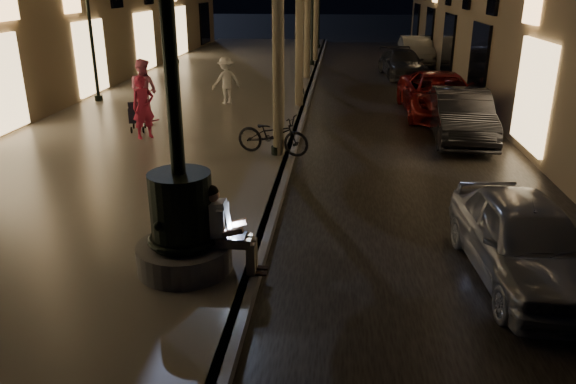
# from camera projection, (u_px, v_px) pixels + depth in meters

# --- Properties ---
(ground) EXTENTS (120.00, 120.00, 0.00)m
(ground) POSITION_uv_depth(u_px,v_px,m) (306.00, 105.00, 20.47)
(ground) COLOR black
(ground) RESTS_ON ground
(cobble_lane) EXTENTS (6.00, 45.00, 0.02)m
(cobble_lane) POSITION_uv_depth(u_px,v_px,m) (389.00, 106.00, 20.21)
(cobble_lane) COLOR black
(cobble_lane) RESTS_ON ground
(promenade) EXTENTS (8.00, 45.00, 0.20)m
(promenade) POSITION_uv_depth(u_px,v_px,m) (199.00, 100.00, 20.79)
(promenade) COLOR slate
(promenade) RESTS_ON ground
(curb_strip) EXTENTS (0.25, 45.00, 0.20)m
(curb_strip) POSITION_uv_depth(u_px,v_px,m) (306.00, 102.00, 20.44)
(curb_strip) COLOR #59595B
(curb_strip) RESTS_ON ground
(fountain_lamppost) EXTENTS (1.40, 1.40, 5.21)m
(fountain_lamppost) POSITION_uv_depth(u_px,v_px,m) (181.00, 205.00, 8.02)
(fountain_lamppost) COLOR #59595B
(fountain_lamppost) RESTS_ON promenade
(seated_man_laptop) EXTENTS (0.96, 0.33, 1.33)m
(seated_man_laptop) POSITION_uv_depth(u_px,v_px,m) (224.00, 227.00, 8.07)
(seated_man_laptop) COLOR tan
(seated_man_laptop) RESTS_ON promenade
(lamp_curb_a) EXTENTS (0.36, 0.36, 4.81)m
(lamp_curb_a) POSITION_uv_depth(u_px,v_px,m) (276.00, 27.00, 12.84)
(lamp_curb_a) COLOR black
(lamp_curb_a) RESTS_ON promenade
(lamp_curb_b) EXTENTS (0.36, 0.36, 4.81)m
(lamp_curb_b) POSITION_uv_depth(u_px,v_px,m) (301.00, 10.00, 20.29)
(lamp_curb_b) COLOR black
(lamp_curb_b) RESTS_ON promenade
(lamp_curb_c) EXTENTS (0.36, 0.36, 4.81)m
(lamp_curb_c) POSITION_uv_depth(u_px,v_px,m) (312.00, 2.00, 27.75)
(lamp_curb_c) COLOR black
(lamp_curb_c) RESTS_ON promenade
(lamp_left_b) EXTENTS (0.36, 0.36, 4.81)m
(lamp_left_b) POSITION_uv_depth(u_px,v_px,m) (88.00, 12.00, 19.05)
(lamp_left_b) COLOR black
(lamp_left_b) RESTS_ON promenade
(lamp_left_c) EXTENTS (0.36, 0.36, 4.81)m
(lamp_left_c) POSITION_uv_depth(u_px,v_px,m) (172.00, 2.00, 28.37)
(lamp_left_c) COLOR black
(lamp_left_c) RESTS_ON promenade
(stroller) EXTENTS (0.55, 0.98, 0.98)m
(stroller) POSITION_uv_depth(u_px,v_px,m) (137.00, 114.00, 15.91)
(stroller) COLOR black
(stroller) RESTS_ON promenade
(car_front) EXTENTS (1.77, 3.85, 1.28)m
(car_front) POSITION_uv_depth(u_px,v_px,m) (524.00, 240.00, 8.28)
(car_front) COLOR #999AA0
(car_front) RESTS_ON ground
(car_second) EXTENTS (1.69, 4.31, 1.40)m
(car_second) POSITION_uv_depth(u_px,v_px,m) (461.00, 116.00, 15.68)
(car_second) COLOR black
(car_second) RESTS_ON ground
(car_third) EXTENTS (2.42, 5.07, 1.40)m
(car_third) POSITION_uv_depth(u_px,v_px,m) (440.00, 95.00, 18.52)
(car_third) COLOR maroon
(car_third) RESTS_ON ground
(car_rear) EXTENTS (2.18, 4.44, 1.24)m
(car_rear) POSITION_uv_depth(u_px,v_px,m) (402.00, 64.00, 26.15)
(car_rear) COLOR #2C2D31
(car_rear) RESTS_ON ground
(car_fifth) EXTENTS (1.56, 4.45, 1.46)m
(car_fifth) POSITION_uv_depth(u_px,v_px,m) (416.00, 50.00, 30.22)
(car_fifth) COLOR gray
(car_fifth) RESTS_ON ground
(pedestrian_red) EXTENTS (0.73, 0.70, 1.68)m
(pedestrian_red) POSITION_uv_depth(u_px,v_px,m) (143.00, 107.00, 15.07)
(pedestrian_red) COLOR #D42A4E
(pedestrian_red) RESTS_ON promenade
(pedestrian_pink) EXTENTS (1.12, 1.02, 1.88)m
(pedestrian_pink) POSITION_uv_depth(u_px,v_px,m) (144.00, 90.00, 16.90)
(pedestrian_pink) COLOR pink
(pedestrian_pink) RESTS_ON promenade
(pedestrian_white) EXTENTS (1.19, 1.06, 1.61)m
(pedestrian_white) POSITION_uv_depth(u_px,v_px,m) (226.00, 80.00, 19.41)
(pedestrian_white) COLOR silver
(pedestrian_white) RESTS_ON promenade
(bicycle) EXTENTS (1.97, 1.13, 0.98)m
(bicycle) POSITION_uv_depth(u_px,v_px,m) (273.00, 135.00, 13.76)
(bicycle) COLOR black
(bicycle) RESTS_ON promenade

